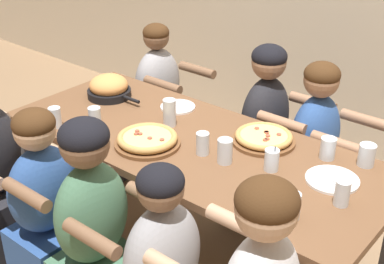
# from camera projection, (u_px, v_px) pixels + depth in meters

# --- Properties ---
(ground_plane) EXTENTS (18.00, 18.00, 0.00)m
(ground_plane) POSITION_uv_depth(u_px,v_px,m) (192.00, 263.00, 3.02)
(ground_plane) COLOR #896B4C
(ground_plane) RESTS_ON ground
(dining_table) EXTENTS (2.01, 0.82, 0.78)m
(dining_table) POSITION_uv_depth(u_px,v_px,m) (192.00, 157.00, 2.70)
(dining_table) COLOR brown
(dining_table) RESTS_ON ground
(pizza_board_main) EXTENTS (0.33, 0.33, 0.06)m
(pizza_board_main) POSITION_uv_depth(u_px,v_px,m) (147.00, 140.00, 2.61)
(pizza_board_main) COLOR brown
(pizza_board_main) RESTS_ON dining_table
(pizza_board_second) EXTENTS (0.32, 0.32, 0.05)m
(pizza_board_second) POSITION_uv_depth(u_px,v_px,m) (264.00, 138.00, 2.63)
(pizza_board_second) COLOR brown
(pizza_board_second) RESTS_ON dining_table
(skillet_bowl) EXTENTS (0.37, 0.26, 0.13)m
(skillet_bowl) POSITION_uv_depth(u_px,v_px,m) (109.00, 88.00, 3.12)
(skillet_bowl) COLOR black
(skillet_bowl) RESTS_ON dining_table
(empty_plate_a) EXTENTS (0.22, 0.22, 0.02)m
(empty_plate_a) POSITION_uv_depth(u_px,v_px,m) (266.00, 194.00, 2.23)
(empty_plate_a) COLOR white
(empty_plate_a) RESTS_ON dining_table
(empty_plate_b) EXTENTS (0.23, 0.23, 0.02)m
(empty_plate_b) POSITION_uv_depth(u_px,v_px,m) (332.00, 180.00, 2.33)
(empty_plate_b) COLOR white
(empty_plate_b) RESTS_ON dining_table
(empty_plate_c) EXTENTS (0.20, 0.20, 0.02)m
(empty_plate_c) POSITION_uv_depth(u_px,v_px,m) (178.00, 107.00, 3.00)
(empty_plate_c) COLOR white
(empty_plate_c) RESTS_ON dining_table
(cocktail_glass_blue) EXTENTS (0.07, 0.07, 0.13)m
(cocktail_glass_blue) POSITION_uv_depth(u_px,v_px,m) (272.00, 161.00, 2.40)
(cocktail_glass_blue) COLOR silver
(cocktail_glass_blue) RESTS_ON dining_table
(drinking_glass_a) EXTENTS (0.06, 0.06, 0.11)m
(drinking_glass_a) POSITION_uv_depth(u_px,v_px,m) (342.00, 194.00, 2.15)
(drinking_glass_a) COLOR silver
(drinking_glass_a) RESTS_ON dining_table
(drinking_glass_b) EXTENTS (0.07, 0.07, 0.10)m
(drinking_glass_b) POSITION_uv_depth(u_px,v_px,m) (328.00, 149.00, 2.49)
(drinking_glass_b) COLOR silver
(drinking_glass_b) RESTS_ON dining_table
(drinking_glass_c) EXTENTS (0.07, 0.07, 0.15)m
(drinking_glass_c) POSITION_uv_depth(u_px,v_px,m) (170.00, 114.00, 2.79)
(drinking_glass_c) COLOR silver
(drinking_glass_c) RESTS_ON dining_table
(drinking_glass_d) EXTENTS (0.08, 0.08, 0.10)m
(drinking_glass_d) POSITION_uv_depth(u_px,v_px,m) (367.00, 155.00, 2.43)
(drinking_glass_d) COLOR silver
(drinking_glass_d) RESTS_ON dining_table
(drinking_glass_e) EXTENTS (0.06, 0.06, 0.15)m
(drinking_glass_e) POSITION_uv_depth(u_px,v_px,m) (95.00, 121.00, 2.70)
(drinking_glass_e) COLOR silver
(drinking_glass_e) RESTS_ON dining_table
(drinking_glass_f) EXTENTS (0.07, 0.07, 0.11)m
(drinking_glass_f) POSITION_uv_depth(u_px,v_px,m) (292.00, 207.00, 2.08)
(drinking_glass_f) COLOR silver
(drinking_glass_f) RESTS_ON dining_table
(drinking_glass_g) EXTENTS (0.07, 0.07, 0.12)m
(drinking_glass_g) POSITION_uv_depth(u_px,v_px,m) (225.00, 152.00, 2.45)
(drinking_glass_g) COLOR silver
(drinking_glass_g) RESTS_ON dining_table
(drinking_glass_h) EXTENTS (0.06, 0.06, 0.11)m
(drinking_glass_h) POSITION_uv_depth(u_px,v_px,m) (55.00, 119.00, 2.78)
(drinking_glass_h) COLOR silver
(drinking_glass_h) RESTS_ON dining_table
(drinking_glass_i) EXTENTS (0.06, 0.06, 0.11)m
(drinking_glass_i) POSITION_uv_depth(u_px,v_px,m) (203.00, 145.00, 2.52)
(drinking_glass_i) COLOR silver
(drinking_glass_i) RESTS_ON dining_table
(diner_far_left) EXTENTS (0.51, 0.40, 1.09)m
(diner_far_left) POSITION_uv_depth(u_px,v_px,m) (159.00, 109.00, 3.69)
(diner_far_left) COLOR #99999E
(diner_far_left) RESTS_ON ground
(diner_far_midright) EXTENTS (0.51, 0.40, 1.10)m
(diner_far_midright) POSITION_uv_depth(u_px,v_px,m) (312.00, 163.00, 3.02)
(diner_far_midright) COLOR #2D5193
(diner_far_midright) RESTS_ON ground
(diner_far_center) EXTENTS (0.51, 0.40, 1.13)m
(diner_far_center) POSITION_uv_depth(u_px,v_px,m) (264.00, 143.00, 3.19)
(diner_far_center) COLOR #232328
(diner_far_center) RESTS_ON ground
(diner_near_center) EXTENTS (0.51, 0.40, 1.13)m
(diner_near_center) POSITION_uv_depth(u_px,v_px,m) (94.00, 241.00, 2.37)
(diner_near_center) COLOR #477556
(diner_near_center) RESTS_ON ground
(diner_near_midleft) EXTENTS (0.51, 0.40, 1.07)m
(diner_near_midleft) POSITION_uv_depth(u_px,v_px,m) (48.00, 219.00, 2.58)
(diner_near_midleft) COLOR #2D5193
(diner_near_midleft) RESTS_ON ground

